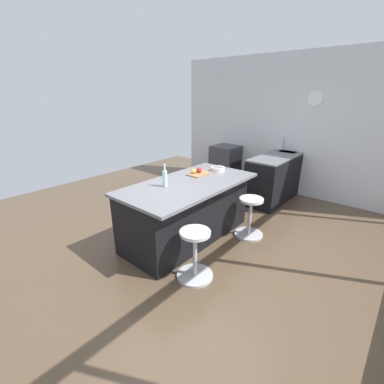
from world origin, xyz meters
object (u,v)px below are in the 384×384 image
Objects in this scene: apple_red at (199,170)px; kitchen_island at (187,210)px; oven_range at (225,164)px; fruit_bowl at (218,169)px; cutting_board at (199,174)px; stool_by_window at (250,218)px; stool_middle at (195,256)px; water_bottle at (165,178)px; apple_yellow at (193,171)px.

kitchen_island is at bearing 15.32° from apple_red.
fruit_bowl is at bearing 30.13° from oven_range.
apple_red reaches higher than cutting_board.
oven_range is 0.43× the size of kitchen_island.
stool_by_window is 1.00× the size of stool_middle.
oven_range is 2.49m from apple_red.
kitchen_island is at bearing 165.05° from water_bottle.
stool_middle is (0.65, 0.70, -0.16)m from kitchen_island.
stool_by_window is 1.13m from apple_yellow.
apple_yellow is at bearing -39.09° from cutting_board.
cutting_board is (0.25, -0.81, 0.61)m from stool_by_window.
kitchen_island is 6.64× the size of water_bottle.
apple_red is 0.27× the size of water_bottle.
kitchen_island is 0.98m from stool_middle.
stool_middle is at bearing 41.14° from apple_yellow.
cutting_board is at bearing -142.64° from stool_middle.
cutting_board is at bearing -179.31° from water_bottle.
water_bottle is 1.41× the size of fruit_bowl.
water_bottle is at bearing -5.81° from fruit_bowl.
oven_range is 2.26m from fruit_bowl.
kitchen_island is 0.66m from apple_red.
stool_middle is 1.50m from apple_red.
apple_red is (2.23, 0.98, 0.51)m from oven_range.
cutting_board is at bearing 23.76° from oven_range.
oven_range reaches higher than stool_by_window.
cutting_board is (2.25, 0.99, 0.46)m from oven_range.
stool_by_window is 1.47m from water_bottle.
stool_middle is at bearing 37.36° from cutting_board.
stool_middle is 1.12m from water_bottle.
oven_range is at bearing -149.87° from fruit_bowl.
apple_red is 0.38× the size of fruit_bowl.
water_bottle reaches higher than stool_middle.
apple_yellow reaches higher than stool_by_window.
fruit_bowl is (-0.74, 0.02, 0.48)m from kitchen_island.
apple_yellow is at bearing -174.52° from water_bottle.
cutting_board is 0.75m from water_bottle.
stool_middle is at bearing 26.22° from fruit_bowl.
fruit_bowl reaches higher than kitchen_island.
apple_red is at bearing -22.45° from fruit_bowl.
oven_range is 10.66× the size of apple_red.
water_bottle is at bearing -111.34° from stool_middle.
oven_range is 2.50m from cutting_board.
kitchen_island is 0.88m from fruit_bowl.
kitchen_island is at bearing 22.38° from oven_range.
cutting_board is (-1.05, -0.81, 0.61)m from stool_middle.
oven_range is 3.21m from water_bottle.
cutting_board reaches higher than stool_middle.
fruit_bowl is at bearing 178.56° from kitchen_island.
kitchen_island is 24.70× the size of apple_red.
apple_red is (-0.42, -0.11, 0.50)m from kitchen_island.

